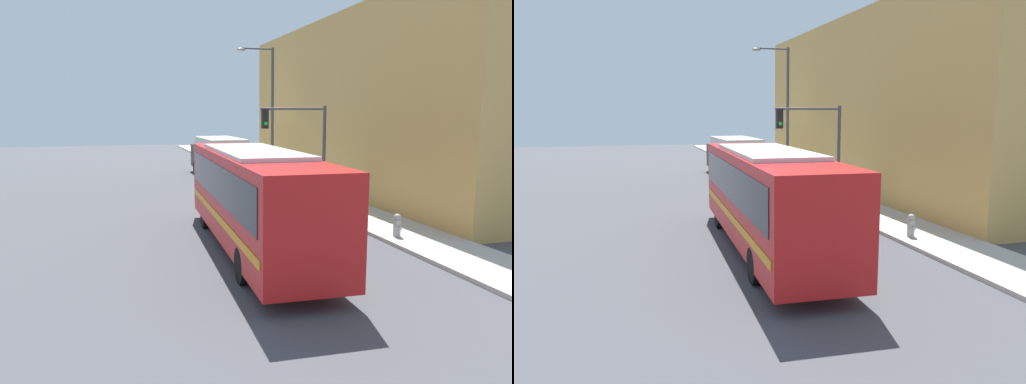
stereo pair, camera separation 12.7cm
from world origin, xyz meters
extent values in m
plane|color=#47474C|center=(0.00, 0.00, 0.00)|extent=(120.00, 120.00, 0.00)
cube|color=#B7B2A8|center=(5.86, 20.00, 0.07)|extent=(2.71, 70.00, 0.14)
cube|color=tan|center=(10.21, 13.55, 4.90)|extent=(6.00, 25.11, 9.81)
cube|color=red|center=(-0.23, 2.65, 1.84)|extent=(2.96, 11.72, 2.82)
cube|color=black|center=(-0.23, 2.65, 2.34)|extent=(2.95, 10.79, 1.17)
cube|color=orange|center=(-0.23, 2.65, 1.21)|extent=(2.98, 11.25, 0.24)
cube|color=silver|center=(-0.23, 2.65, 3.30)|extent=(2.53, 6.48, 0.16)
cylinder|color=black|center=(1.01, 6.20, 0.50)|extent=(0.32, 1.01, 1.00)
cylinder|color=black|center=(-1.14, 6.30, 0.50)|extent=(0.32, 1.01, 1.00)
cylinder|color=black|center=(0.71, -0.59, 0.50)|extent=(0.32, 1.01, 1.00)
cylinder|color=black|center=(-1.45, -0.49, 0.50)|extent=(0.32, 1.01, 1.00)
cube|color=silver|center=(2.73, 20.71, 1.65)|extent=(2.48, 6.01, 2.39)
cube|color=#262628|center=(2.73, 24.89, 1.29)|extent=(2.36, 2.34, 1.68)
cylinder|color=black|center=(1.64, 24.47, 0.45)|extent=(0.25, 0.90, 0.90)
cylinder|color=black|center=(1.64, 19.58, 0.45)|extent=(0.25, 0.90, 0.90)
cylinder|color=#999999|center=(5.10, 2.38, 0.45)|extent=(0.27, 0.27, 0.62)
sphere|color=#999999|center=(5.10, 2.38, 0.84)|extent=(0.26, 0.26, 0.26)
cylinder|color=#999999|center=(5.10, 2.23, 0.48)|extent=(0.12, 0.16, 0.12)
cylinder|color=#47474C|center=(5.25, 9.14, 2.51)|extent=(0.16, 0.16, 4.74)
cylinder|color=#47474C|center=(3.65, 9.14, 4.73)|extent=(3.20, 0.11, 0.11)
cube|color=black|center=(2.25, 9.14, 4.28)|extent=(0.30, 0.24, 0.90)
sphere|color=#19D83F|center=(2.25, 9.00, 4.06)|extent=(0.18, 0.18, 0.18)
cylinder|color=#47474C|center=(5.10, 10.34, 0.68)|extent=(0.06, 0.06, 1.09)
cylinder|color=#4C4C51|center=(5.10, 10.34, 1.34)|extent=(0.14, 0.14, 0.22)
cylinder|color=#47474C|center=(5.35, 17.27, 4.34)|extent=(0.18, 0.18, 8.40)
cylinder|color=#47474C|center=(4.34, 17.27, 8.43)|extent=(2.03, 0.11, 0.11)
ellipsoid|color=gray|center=(3.32, 17.27, 8.35)|extent=(0.56, 0.28, 0.20)
cylinder|color=#23283D|center=(5.89, 8.60, 0.58)|extent=(0.28, 0.28, 0.87)
cylinder|color=#2659A5|center=(5.89, 8.60, 1.38)|extent=(0.34, 0.34, 0.73)
sphere|color=tan|center=(5.89, 8.60, 1.86)|extent=(0.24, 0.24, 0.24)
camera|label=1|loc=(-4.82, -12.94, 4.56)|focal=35.00mm
camera|label=2|loc=(-4.70, -12.98, 4.56)|focal=35.00mm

